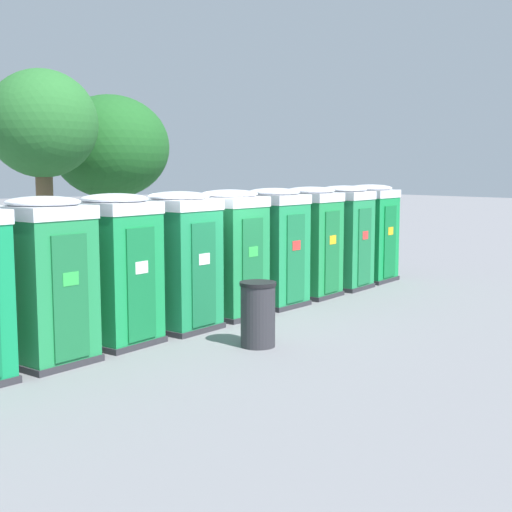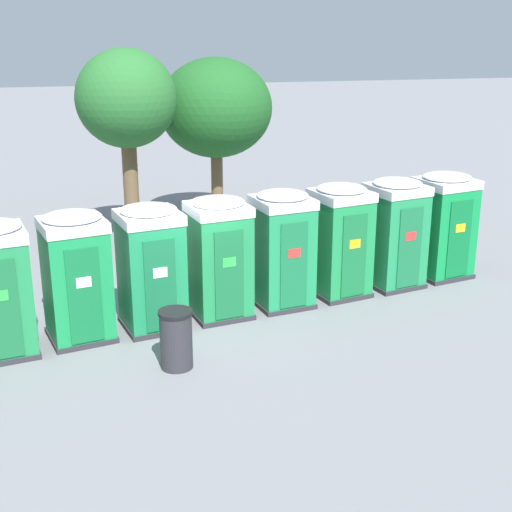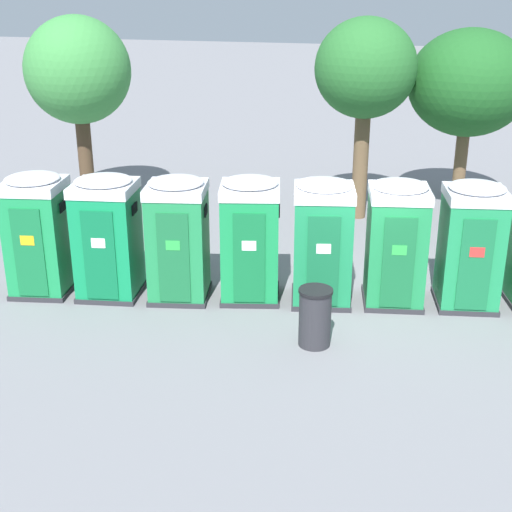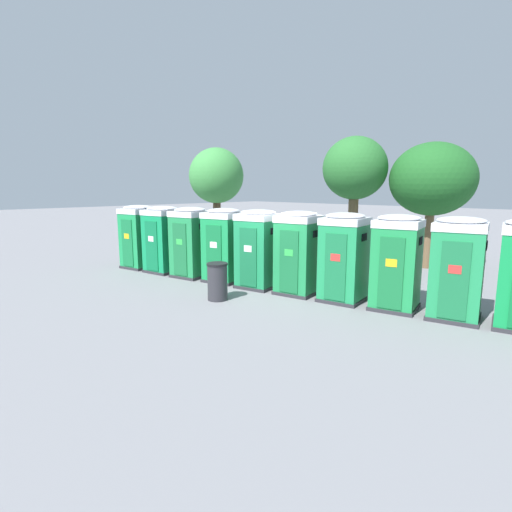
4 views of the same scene
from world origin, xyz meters
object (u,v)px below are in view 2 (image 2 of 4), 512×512
object	(u,v)px
portapotty_3	(76,276)
portapotty_4	(151,267)
portapotty_9	(443,225)
street_tree_1	(126,101)
portapotty_7	(340,240)
street_tree_0	(216,109)
portapotty_5	(219,257)
trash_can	(176,339)
portapotty_8	(395,232)
portapotty_6	(282,248)

from	to	relation	value
portapotty_3	portapotty_4	bearing A→B (deg)	8.11
portapotty_9	street_tree_1	world-z (taller)	street_tree_1
portapotty_7	street_tree_0	xyz separation A→B (m)	(-1.60, 6.22, 2.25)
portapotty_5	street_tree_0	size ratio (longest dim) A/B	0.51
portapotty_3	trash_can	xyz separation A→B (m)	(1.66, -1.71, -0.73)
portapotty_3	portapotty_8	world-z (taller)	same
portapotty_7	portapotty_8	xyz separation A→B (m)	(1.43, 0.26, -0.00)
portapotty_7	street_tree_1	distance (m)	6.94
portapotty_3	portapotty_8	xyz separation A→B (m)	(7.15, 1.32, 0.00)
portapotty_9	street_tree_1	distance (m)	8.66
portapotty_9	trash_can	bearing A→B (deg)	-153.99
portapotty_6	street_tree_0	xyz separation A→B (m)	(-0.18, 6.53, 2.25)
portapotty_5	portapotty_6	size ratio (longest dim) A/B	1.00
street_tree_0	portapotty_9	bearing A→B (deg)	-51.68
portapotty_4	portapotty_7	distance (m)	4.36
trash_can	portapotty_6	bearing A→B (deg)	43.13
portapotty_5	portapotty_8	world-z (taller)	same
portapotty_9	street_tree_1	size ratio (longest dim) A/B	0.48
portapotty_6	street_tree_0	world-z (taller)	street_tree_0
portapotty_4	portapotty_5	xyz separation A→B (m)	(1.42, 0.30, 0.00)
street_tree_0	street_tree_1	size ratio (longest dim) A/B	0.94
portapotty_6	trash_can	distance (m)	3.69
portapotty_8	street_tree_1	bearing A→B (deg)	141.13
portapotty_5	portapotty_4	bearing A→B (deg)	-168.29
portapotty_3	portapotty_8	bearing A→B (deg)	10.47
portapotty_9	street_tree_0	bearing A→B (deg)	128.32
portapotty_9	street_tree_0	distance (m)	7.52
street_tree_1	trash_can	distance (m)	8.32
portapotty_5	portapotty_6	distance (m)	1.45
portapotty_5	portapotty_7	size ratio (longest dim) A/B	1.00
street_tree_0	trash_can	xyz separation A→B (m)	(-2.46, -9.00, -2.98)
portapotty_3	trash_can	size ratio (longest dim) A/B	2.34
trash_can	portapotty_7	bearing A→B (deg)	34.32
portapotty_6	street_tree_0	bearing A→B (deg)	91.56
portapotty_5	street_tree_1	xyz separation A→B (m)	(-1.38, 5.38, 2.66)
portapotty_9	street_tree_1	xyz separation A→B (m)	(-7.08, 4.22, 2.66)
portapotty_9	portapotty_5	bearing A→B (deg)	-168.47
portapotty_3	trash_can	distance (m)	2.49
portapotty_3	portapotty_8	distance (m)	7.27
portapotty_4	trash_can	world-z (taller)	portapotty_4
portapotty_3	portapotty_6	distance (m)	4.36
portapotty_7	trash_can	size ratio (longest dim) A/B	2.34
portapotty_5	trash_can	world-z (taller)	portapotty_5
portapotty_3	portapotty_9	size ratio (longest dim) A/B	1.00
portapotty_8	street_tree_0	world-z (taller)	street_tree_0
portapotty_8	portapotty_9	size ratio (longest dim) A/B	1.00
portapotty_3	portapotty_5	size ratio (longest dim) A/B	1.00
portapotty_3	street_tree_1	xyz separation A→B (m)	(1.49, 5.88, 2.66)
portapotty_6	portapotty_8	bearing A→B (deg)	11.05
portapotty_9	street_tree_0	world-z (taller)	street_tree_0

